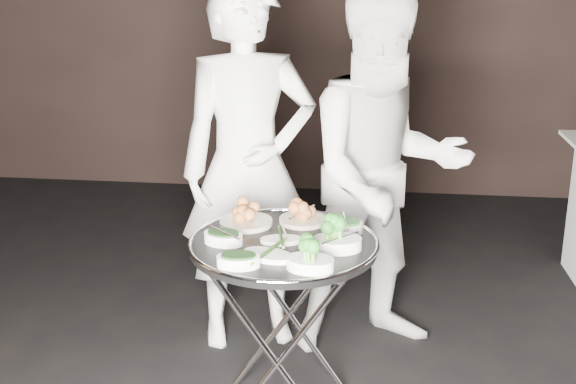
# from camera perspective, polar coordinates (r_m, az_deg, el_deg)

# --- Properties ---
(tray_stand) EXTENTS (0.53, 0.45, 0.78)m
(tray_stand) POSITION_cam_1_polar(r_m,az_deg,el_deg) (3.23, -0.31, -9.48)
(tray_stand) COLOR silver
(tray_stand) RESTS_ON floor
(serving_tray) EXTENTS (0.74, 0.74, 0.04)m
(serving_tray) POSITION_cam_1_polar(r_m,az_deg,el_deg) (3.08, -0.33, -3.75)
(serving_tray) COLOR black
(serving_tray) RESTS_ON tray_stand
(potato_plate_a) EXTENTS (0.23, 0.23, 0.08)m
(potato_plate_a) POSITION_cam_1_polar(r_m,az_deg,el_deg) (3.25, -3.02, -1.75)
(potato_plate_a) COLOR beige
(potato_plate_a) RESTS_ON serving_tray
(potato_plate_b) EXTENTS (0.19, 0.19, 0.07)m
(potato_plate_b) POSITION_cam_1_polar(r_m,az_deg,el_deg) (3.27, 1.06, -1.65)
(potato_plate_b) COLOR beige
(potato_plate_b) RESTS_ON serving_tray
(greens_bowl) EXTENTS (0.11, 0.11, 0.07)m
(greens_bowl) POSITION_cam_1_polar(r_m,az_deg,el_deg) (3.18, 4.33, -2.35)
(greens_bowl) COLOR white
(greens_bowl) RESTS_ON serving_tray
(asparagus_plate_a) EXTENTS (0.18, 0.12, 0.03)m
(asparagus_plate_a) POSITION_cam_1_polar(r_m,az_deg,el_deg) (3.08, -0.50, -3.34)
(asparagus_plate_a) COLOR white
(asparagus_plate_a) RESTS_ON serving_tray
(asparagus_plate_b) EXTENTS (0.22, 0.17, 0.04)m
(asparagus_plate_b) POSITION_cam_1_polar(r_m,az_deg,el_deg) (2.93, -1.39, -4.40)
(asparagus_plate_b) COLOR white
(asparagus_plate_b) RESTS_ON serving_tray
(spinach_bowl_a) EXTENTS (0.18, 0.14, 0.06)m
(spinach_bowl_a) POSITION_cam_1_polar(r_m,az_deg,el_deg) (3.07, -4.62, -3.16)
(spinach_bowl_a) COLOR white
(spinach_bowl_a) RESTS_ON serving_tray
(spinach_bowl_b) EXTENTS (0.17, 0.12, 0.06)m
(spinach_bowl_b) POSITION_cam_1_polar(r_m,az_deg,el_deg) (2.87, -3.54, -4.77)
(spinach_bowl_b) COLOR white
(spinach_bowl_b) RESTS_ON serving_tray
(broccoli_bowl_a) EXTENTS (0.20, 0.16, 0.08)m
(broccoli_bowl_a) POSITION_cam_1_polar(r_m,az_deg,el_deg) (3.01, 3.53, -3.48)
(broccoli_bowl_a) COLOR white
(broccoli_bowl_a) RESTS_ON serving_tray
(broccoli_bowl_b) EXTENTS (0.19, 0.15, 0.07)m
(broccoli_bowl_b) POSITION_cam_1_polar(r_m,az_deg,el_deg) (2.84, 1.60, -4.93)
(broccoli_bowl_b) COLOR white
(broccoli_bowl_b) RESTS_ON serving_tray
(serving_utensils) EXTENTS (0.58, 0.42, 0.01)m
(serving_utensils) POSITION_cam_1_polar(r_m,az_deg,el_deg) (3.12, 0.13, -2.30)
(serving_utensils) COLOR silver
(serving_utensils) RESTS_ON serving_tray
(waiter_left) EXTENTS (0.74, 0.61, 1.75)m
(waiter_left) POSITION_cam_1_polar(r_m,az_deg,el_deg) (3.73, -2.81, 1.74)
(waiter_left) COLOR white
(waiter_left) RESTS_ON floor
(waiter_right) EXTENTS (1.02, 0.91, 1.73)m
(waiter_right) POSITION_cam_1_polar(r_m,az_deg,el_deg) (3.70, 6.90, 1.27)
(waiter_right) COLOR white
(waiter_right) RESTS_ON floor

